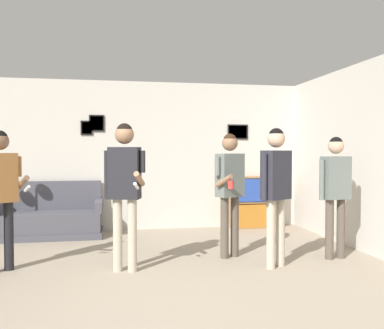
# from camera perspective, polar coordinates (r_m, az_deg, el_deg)

# --- Properties ---
(ground_plane) EXTENTS (20.00, 20.00, 0.00)m
(ground_plane) POSITION_cam_1_polar(r_m,az_deg,el_deg) (3.78, -4.17, -20.46)
(ground_plane) COLOR gray
(wall_back) EXTENTS (8.59, 0.08, 2.70)m
(wall_back) POSITION_cam_1_polar(r_m,az_deg,el_deg) (7.87, -7.70, 1.17)
(wall_back) COLOR beige
(wall_back) RESTS_ON ground_plane
(wall_right) EXTENTS (0.06, 6.75, 2.70)m
(wall_right) POSITION_cam_1_polar(r_m,az_deg,el_deg) (6.66, 21.32, 0.95)
(wall_right) COLOR beige
(wall_right) RESTS_ON ground_plane
(couch) EXTENTS (1.70, 0.80, 0.91)m
(couch) POSITION_cam_1_polar(r_m,az_deg,el_deg) (7.60, -18.32, -6.89)
(couch) COLOR #4C4C56
(couch) RESTS_ON ground_plane
(bookshelf) EXTENTS (0.93, 0.30, 0.96)m
(bookshelf) POSITION_cam_1_polar(r_m,az_deg,el_deg) (8.14, 8.43, -4.99)
(bookshelf) COLOR olive
(bookshelf) RESTS_ON ground_plane
(person_player_foreground_left) EXTENTS (0.60, 0.37, 1.68)m
(person_player_foreground_left) POSITION_cam_1_polar(r_m,az_deg,el_deg) (5.55, -24.20, -2.50)
(person_player_foreground_left) COLOR black
(person_player_foreground_left) RESTS_ON ground_plane
(person_player_foreground_center) EXTENTS (0.48, 0.56, 1.76)m
(person_player_foreground_center) POSITION_cam_1_polar(r_m,az_deg,el_deg) (5.12, -8.98, -2.01)
(person_player_foreground_center) COLOR #B7AD99
(person_player_foreground_center) RESTS_ON ground_plane
(person_watcher_holding_cup) EXTENTS (0.46, 0.54, 1.67)m
(person_watcher_holding_cup) POSITION_cam_1_polar(r_m,az_deg,el_deg) (5.76, 5.08, -2.28)
(person_watcher_holding_cup) COLOR brown
(person_watcher_holding_cup) RESTS_ON ground_plane
(person_spectator_near_bookshelf) EXTENTS (0.45, 0.35, 1.72)m
(person_spectator_near_bookshelf) POSITION_cam_1_polar(r_m,az_deg,el_deg) (5.35, 11.14, -2.26)
(person_spectator_near_bookshelf) COLOR #B7AD99
(person_spectator_near_bookshelf) RESTS_ON ground_plane
(person_spectator_far_right) EXTENTS (0.50, 0.25, 1.62)m
(person_spectator_far_right) POSITION_cam_1_polar(r_m,az_deg,el_deg) (5.99, 18.60, -2.54)
(person_spectator_far_right) COLOR brown
(person_spectator_far_right) RESTS_ON ground_plane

